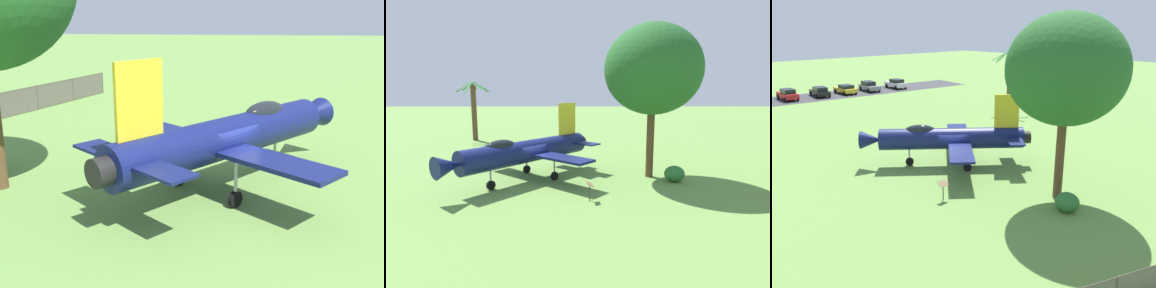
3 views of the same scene
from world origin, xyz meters
The scene contains 12 objects.
ground_plane centered at (0.00, 0.00, 0.00)m, with size 200.00×200.00×0.00m, color #668E42.
parking_strip centered at (34.98, -10.00, 0.00)m, with size 40.89×8.00×0.00m, color #38383D.
display_jet centered at (0.24, 0.27, 2.09)m, with size 10.14×10.96×5.28m.
shade_tree centered at (-8.70, -0.72, 7.67)m, with size 6.78×7.04×10.84m.
palm_tree centered at (9.30, -18.12, 3.70)m, with size 4.41×3.99×7.28m.
shrub_near_fence centered at (-10.16, 0.59, 0.55)m, with size 1.39×1.28×1.10m.
info_plaque centered at (-4.11, 4.53, 0.85)m, with size 0.41×0.61×1.14m.
parked_car_white centered at (33.99, -18.61, 0.79)m, with size 4.36×2.22×1.54m.
parked_car_gray centered at (34.67, -13.90, 0.78)m, with size 4.76×2.42×1.53m.
parked_car_yellow centered at (34.90, -9.88, 0.73)m, with size 4.47×2.22×1.39m.
parked_car_black centered at (35.29, -5.96, 0.75)m, with size 4.65×2.46×1.45m.
parked_car_red centered at (35.78, -1.45, 0.81)m, with size 4.62×2.10×1.59m.
Camera 3 is at (-20.15, 18.51, 10.01)m, focal length 36.00 mm.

